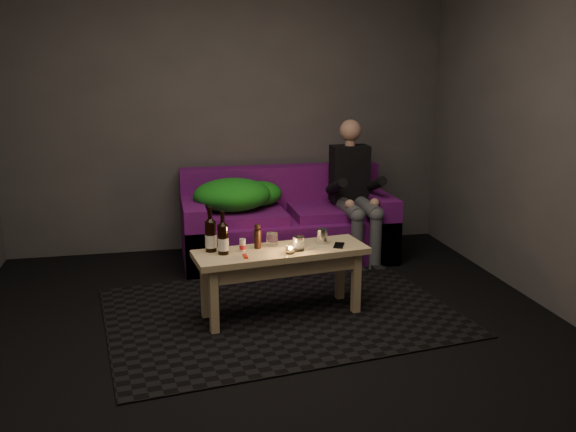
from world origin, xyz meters
The scene contains 17 objects.
floor centered at (0.00, 0.00, 0.00)m, with size 4.50×4.50×0.00m, color black.
room centered at (0.00, 0.47, 1.64)m, with size 4.50×4.50×4.50m.
rug centered at (0.14, 0.60, 0.01)m, with size 2.33×1.70×0.01m, color black.
sofa centered at (0.44, 1.81, 0.28)m, with size 1.81×0.82×0.78m.
green_blanket centered at (0.00, 1.81, 0.59)m, with size 0.80×0.54×0.27m.
person centered at (1.01, 1.67, 0.63)m, with size 0.33×0.75×1.21m.
coffee_table centered at (0.14, 0.55, 0.39)m, with size 1.21×0.52×0.48m.
beer_bottle_a centered at (-0.33, 0.60, 0.59)m, with size 0.08×0.08×0.30m.
beer_bottle_b centered at (-0.25, 0.53, 0.58)m, with size 0.07×0.07×0.29m.
salt_shaker centered at (-0.12, 0.56, 0.52)m, with size 0.04×0.04×0.09m, color silver.
pepper_mill centered at (-0.01, 0.60, 0.54)m, with size 0.05×0.05×0.13m, color black.
tumbler_back centered at (0.09, 0.64, 0.52)m, with size 0.08×0.08×0.09m, color white.
tealight centered at (0.18, 0.45, 0.50)m, with size 0.06×0.06×0.05m.
tumbler_front centered at (0.25, 0.50, 0.52)m, with size 0.08×0.08×0.09m, color white.
steel_cup centered at (0.44, 0.62, 0.53)m, with size 0.08×0.08×0.10m, color silver.
smartphone centered at (0.54, 0.54, 0.48)m, with size 0.06×0.13×0.01m, color black.
red_lighter centered at (-0.12, 0.43, 0.48)m, with size 0.02×0.08×0.01m, color red.
Camera 1 is at (-0.63, -3.27, 1.70)m, focal length 38.00 mm.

